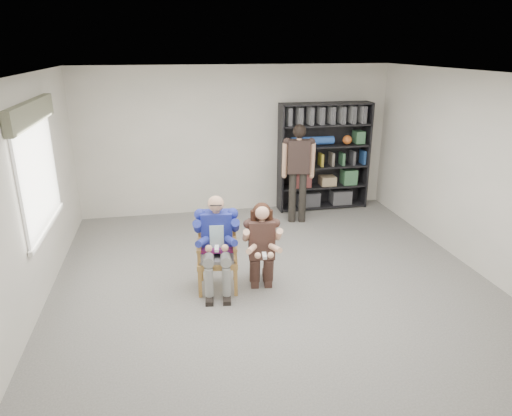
{
  "coord_description": "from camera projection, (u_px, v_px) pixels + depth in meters",
  "views": [
    {
      "loc": [
        -1.34,
        -5.09,
        3.12
      ],
      "look_at": [
        -0.2,
        0.6,
        1.05
      ],
      "focal_mm": 32.0,
      "sensor_mm": 36.0,
      "label": 1
    }
  ],
  "objects": [
    {
      "name": "room_shell",
      "position": [
        282.0,
        196.0,
        5.53
      ],
      "size": [
        6.0,
        7.0,
        2.8
      ],
      "primitive_type": null,
      "color": "beige",
      "rests_on": "ground"
    },
    {
      "name": "floor",
      "position": [
        280.0,
        297.0,
        6.0
      ],
      "size": [
        6.0,
        7.0,
        0.01
      ],
      "primitive_type": "cube",
      "color": "#615F5B",
      "rests_on": "ground"
    },
    {
      "name": "window_left",
      "position": [
        39.0,
        169.0,
        5.83
      ],
      "size": [
        0.16,
        2.0,
        1.75
      ],
      "primitive_type": null,
      "color": "white",
      "rests_on": "room_shell"
    },
    {
      "name": "armchair",
      "position": [
        217.0,
        254.0,
        6.06
      ],
      "size": [
        0.65,
        0.64,
        1.01
      ],
      "primitive_type": null,
      "rotation": [
        0.0,
        0.0,
        -0.12
      ],
      "color": "olive",
      "rests_on": "floor"
    },
    {
      "name": "seated_man",
      "position": [
        217.0,
        244.0,
        6.01
      ],
      "size": [
        0.66,
        0.85,
        1.32
      ],
      "primitive_type": null,
      "rotation": [
        0.0,
        0.0,
        -0.12
      ],
      "color": "navy",
      "rests_on": "floor"
    },
    {
      "name": "kneeling_woman",
      "position": [
        262.0,
        248.0,
        6.02
      ],
      "size": [
        0.6,
        0.87,
        1.21
      ],
      "primitive_type": null,
      "rotation": [
        0.0,
        0.0,
        -0.12
      ],
      "color": "#37251D",
      "rests_on": "floor"
    },
    {
      "name": "bookshelf",
      "position": [
        324.0,
        157.0,
        8.99
      ],
      "size": [
        1.8,
        0.38,
        2.1
      ],
      "primitive_type": null,
      "color": "black",
      "rests_on": "floor"
    },
    {
      "name": "standing_man",
      "position": [
        298.0,
        175.0,
        8.28
      ],
      "size": [
        0.61,
        0.42,
        1.82
      ],
      "primitive_type": null,
      "rotation": [
        0.0,
        0.0,
        -0.22
      ],
      "color": "#2C201C",
      "rests_on": "floor"
    }
  ]
}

